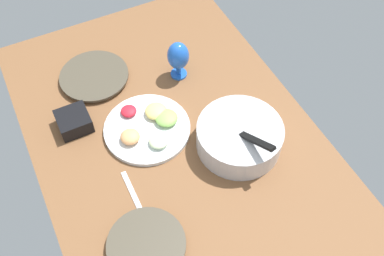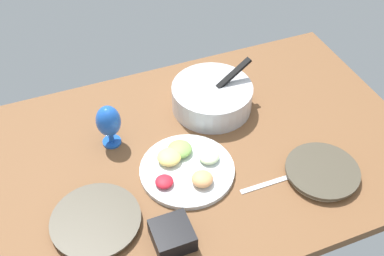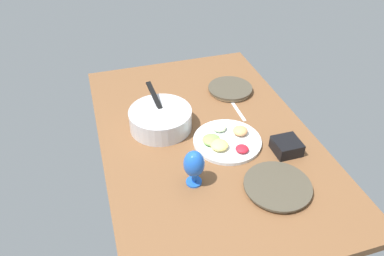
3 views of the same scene
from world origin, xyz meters
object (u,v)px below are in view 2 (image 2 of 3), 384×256
Objects in this scene: mixing_bowl at (212,96)px; square_bowl_black at (172,235)px; fruit_platter at (186,167)px; hurricane_glass_blue at (109,122)px; dinner_plate_right at (322,172)px; dinner_plate_left at (96,221)px.

square_bowl_black is at bearing -124.21° from mixing_bowl.
fruit_platter is 28.76cm from square_bowl_black.
mixing_bowl reaches higher than hurricane_glass_blue.
dinner_plate_right is 2.12× the size of square_bowl_black.
square_bowl_black reaches higher than fruit_platter.
dinner_plate_right is 47.34cm from fruit_platter.
hurricane_glass_blue reaches higher than fruit_platter.
fruit_platter is (-21.60, -27.63, -3.85)cm from mixing_bowl.
mixing_bowl reaches higher than dinner_plate_right.
dinner_plate_right is (77.94, -9.13, 0.22)cm from dinner_plate_left.
mixing_bowl is 43.09cm from hurricane_glass_blue.
dinner_plate_left is 0.88× the size of mixing_bowl.
mixing_bowl reaches higher than fruit_platter.
dinner_plate_right is 57.80cm from square_bowl_black.
hurricane_glass_blue is (-42.54, -4.73, 4.99)cm from mixing_bowl.
dinner_plate_left is 0.87× the size of fruit_platter.
dinner_plate_left is at bearing -146.21° from mixing_bowl.
square_bowl_black reaches higher than dinner_plate_left.
square_bowl_black reaches higher than dinner_plate_right.
hurricane_glass_blue is at bearing 98.06° from square_bowl_black.
fruit_platter is (34.63, 9.99, 0.42)cm from dinner_plate_left.
hurricane_glass_blue is at bearing 67.41° from dinner_plate_left.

